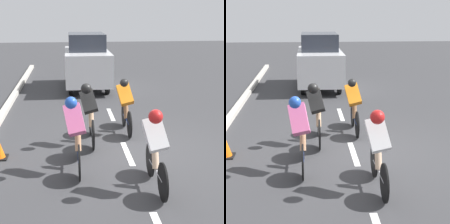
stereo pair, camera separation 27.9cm
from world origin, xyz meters
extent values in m
plane|color=#38383A|center=(0.00, 0.00, 0.00)|extent=(60.00, 60.00, 0.00)
cube|color=white|center=(0.00, 0.40, 0.00)|extent=(0.12, 1.40, 0.01)
cube|color=white|center=(0.00, -2.80, 0.00)|extent=(0.12, 1.40, 0.01)
cylinder|color=black|center=(0.73, -0.96, 0.35)|extent=(0.03, 0.69, 0.69)
cylinder|color=black|center=(0.73, 0.08, 0.35)|extent=(0.03, 0.69, 0.69)
cylinder|color=#B7B7BC|center=(0.73, -0.44, 0.35)|extent=(0.04, 1.05, 0.04)
cylinder|color=#B7B7BC|center=(0.73, -0.62, 0.56)|extent=(0.04, 0.04, 0.42)
cylinder|color=yellow|center=(0.73, -0.49, 0.45)|extent=(0.07, 0.07, 0.16)
cylinder|color=#DBAD84|center=(0.73, -0.52, 0.53)|extent=(0.12, 0.23, 0.36)
cube|color=black|center=(0.79, -0.34, 1.01)|extent=(0.44, 0.45, 0.59)
sphere|color=black|center=(0.85, -0.12, 1.36)|extent=(0.24, 0.24, 0.24)
cylinder|color=black|center=(1.09, 0.56, 0.34)|extent=(0.03, 0.68, 0.68)
cylinder|color=black|center=(1.09, 1.61, 0.34)|extent=(0.03, 0.68, 0.68)
cylinder|color=navy|center=(1.09, 1.08, 0.34)|extent=(0.04, 1.04, 0.04)
cylinder|color=navy|center=(1.09, 0.90, 0.55)|extent=(0.04, 0.04, 0.42)
cylinder|color=white|center=(1.09, 1.03, 0.44)|extent=(0.07, 0.07, 0.16)
cylinder|color=tan|center=(1.09, 1.01, 0.52)|extent=(0.12, 0.23, 0.36)
cube|color=pink|center=(1.14, 1.18, 1.04)|extent=(0.43, 0.49, 0.64)
sphere|color=blue|center=(1.20, 1.40, 1.42)|extent=(0.22, 0.22, 0.22)
cylinder|color=black|center=(-0.21, -1.59, 0.33)|extent=(0.03, 0.67, 0.67)
cylinder|color=black|center=(-0.21, -0.63, 0.33)|extent=(0.03, 0.67, 0.67)
cylinder|color=navy|center=(-0.21, -1.11, 0.33)|extent=(0.04, 0.96, 0.04)
cylinder|color=navy|center=(-0.21, -1.28, 0.54)|extent=(0.04, 0.04, 0.42)
cylinder|color=white|center=(-0.21, -1.16, 0.43)|extent=(0.07, 0.07, 0.16)
cylinder|color=#9E704C|center=(-0.21, -1.18, 0.51)|extent=(0.12, 0.23, 0.36)
cube|color=orange|center=(-0.15, -1.01, 1.00)|extent=(0.43, 0.46, 0.60)
sphere|color=black|center=(-0.09, -0.79, 1.34)|extent=(0.20, 0.20, 0.20)
cylinder|color=black|center=(-0.24, 1.57, 0.32)|extent=(0.03, 0.65, 0.65)
cylinder|color=black|center=(-0.24, 2.54, 0.32)|extent=(0.03, 0.65, 0.65)
cylinder|color=#B7B7BC|center=(-0.24, 2.06, 0.32)|extent=(0.04, 0.97, 0.04)
cylinder|color=#B7B7BC|center=(-0.24, 1.89, 0.53)|extent=(0.04, 0.04, 0.42)
cylinder|color=yellow|center=(-0.24, 2.01, 0.42)|extent=(0.07, 0.07, 0.16)
cylinder|color=beige|center=(-0.24, 1.98, 0.50)|extent=(0.12, 0.23, 0.36)
cube|color=white|center=(-0.18, 2.16, 1.02)|extent=(0.43, 0.48, 0.62)
sphere|color=red|center=(-0.12, 2.38, 1.39)|extent=(0.23, 0.23, 0.23)
cylinder|color=black|center=(-0.20, -5.69, 0.32)|extent=(0.14, 0.64, 0.64)
cylinder|color=black|center=(1.16, -5.69, 0.32)|extent=(0.14, 0.64, 0.64)
cylinder|color=black|center=(-0.20, -8.10, 0.32)|extent=(0.14, 0.64, 0.64)
cylinder|color=black|center=(1.16, -8.10, 0.32)|extent=(0.14, 0.64, 0.64)
cube|color=silver|center=(0.48, -6.90, 0.91)|extent=(1.70, 3.89, 1.19)
cube|color=#2D333D|center=(0.48, -7.09, 1.83)|extent=(1.39, 2.14, 0.65)
camera|label=1|loc=(1.24, 7.96, 3.02)|focal=60.00mm
camera|label=2|loc=(0.96, 7.99, 3.02)|focal=60.00mm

